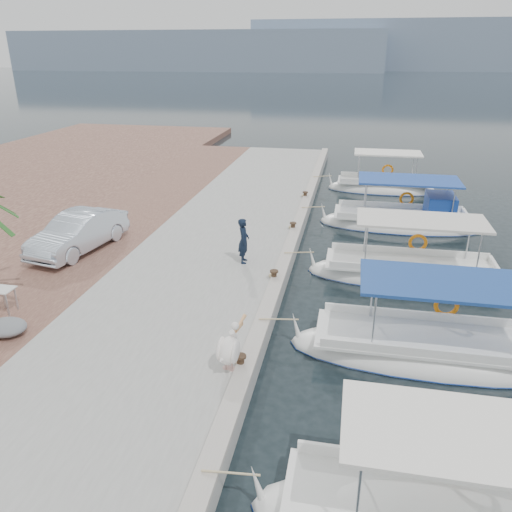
{
  "coord_description": "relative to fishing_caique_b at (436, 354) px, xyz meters",
  "views": [
    {
      "loc": [
        1.94,
        -13.25,
        7.53
      ],
      "look_at": [
        -1.0,
        1.73,
        1.2
      ],
      "focal_mm": 35.0,
      "sensor_mm": 36.0,
      "label": 1
    }
  ],
  "objects": [
    {
      "name": "fishing_caique_c",
      "position": [
        -0.28,
        4.95,
        0.0
      ],
      "size": [
        7.19,
        2.21,
        2.83
      ],
      "color": "white",
      "rests_on": "ground"
    },
    {
      "name": "fishing_caique_b",
      "position": [
        0.0,
        0.0,
        0.0
      ],
      "size": [
        7.75,
        2.38,
        2.83
      ],
      "color": "white",
      "rests_on": "ground"
    },
    {
      "name": "ground",
      "position": [
        -4.46,
        1.41,
        -0.12
      ],
      "size": [
        400.0,
        400.0,
        0.0
      ],
      "primitive_type": "plane",
      "color": "black",
      "rests_on": "ground"
    },
    {
      "name": "distant_hills",
      "position": [
        25.15,
        202.9,
        7.49
      ],
      "size": [
        330.0,
        60.0,
        18.0
      ],
      "color": "gray",
      "rests_on": "ground"
    },
    {
      "name": "quay_curb",
      "position": [
        -4.68,
        6.41,
        0.44
      ],
      "size": [
        0.44,
        40.0,
        0.12
      ],
      "primitive_type": "cube",
      "color": "#A79F94",
      "rests_on": "concrete_quay"
    },
    {
      "name": "mooring_bollards",
      "position": [
        -4.81,
        2.91,
        0.57
      ],
      "size": [
        0.28,
        20.28,
        0.33
      ],
      "color": "black",
      "rests_on": "concrete_quay"
    },
    {
      "name": "pelican",
      "position": [
        -5.05,
        -2.21,
        0.93
      ],
      "size": [
        0.61,
        1.4,
        1.08
      ],
      "color": "tan",
      "rests_on": "concrete_quay"
    },
    {
      "name": "concrete_quay",
      "position": [
        -7.46,
        6.41,
        0.13
      ],
      "size": [
        6.0,
        40.0,
        0.5
      ],
      "primitive_type": "cube",
      "color": "gray",
      "rests_on": "ground"
    },
    {
      "name": "folding_table",
      "position": [
        -12.05,
        -0.74,
        0.9
      ],
      "size": [
        0.55,
        0.55,
        0.73
      ],
      "color": "silver",
      "rests_on": "cobblestone_strip"
    },
    {
      "name": "fishing_caique_d",
      "position": [
        -0.1,
        10.72,
        0.06
      ],
      "size": [
        7.32,
        2.53,
        2.83
      ],
      "color": "white",
      "rests_on": "ground"
    },
    {
      "name": "cobblestone_strip",
      "position": [
        -12.46,
        6.41,
        0.13
      ],
      "size": [
        4.0,
        40.0,
        0.5
      ],
      "primitive_type": "cube",
      "color": "brown",
      "rests_on": "ground"
    },
    {
      "name": "tarp_bundle",
      "position": [
        -11.27,
        -1.82,
        0.58
      ],
      "size": [
        1.1,
        0.9,
        0.4
      ],
      "primitive_type": "ellipsoid",
      "color": "slate",
      "rests_on": "cobblestone_strip"
    },
    {
      "name": "fisherman",
      "position": [
        -6.1,
        4.16,
        1.19
      ],
      "size": [
        0.47,
        0.64,
        1.63
      ],
      "primitive_type": "imported",
      "rotation": [
        0.0,
        0.0,
        1.71
      ],
      "color": "black",
      "rests_on": "concrete_quay"
    },
    {
      "name": "fishing_caique_e",
      "position": [
        -0.8,
        16.99,
        0.0
      ],
      "size": [
        6.13,
        2.15,
        2.83
      ],
      "color": "white",
      "rests_on": "ground"
    },
    {
      "name": "parked_car",
      "position": [
        -12.42,
        4.1,
        1.09
      ],
      "size": [
        2.26,
        4.54,
        1.43
      ],
      "primitive_type": "imported",
      "rotation": [
        0.0,
        0.0,
        -0.18
      ],
      "color": "silver",
      "rests_on": "cobblestone_strip"
    }
  ]
}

